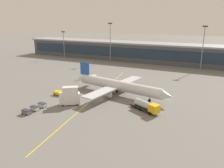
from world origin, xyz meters
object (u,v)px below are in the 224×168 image
object	(u,v)px
main_airliner	(118,85)
catering_lift	(70,96)
fuel_tanker	(146,106)
baggage_cart_2	(42,105)
pushback_tug	(59,93)
baggage_cart_0	(26,112)
baggage_cart_1	(35,108)

from	to	relation	value
main_airliner	catering_lift	world-z (taller)	main_airliner
fuel_tanker	baggage_cart_2	world-z (taller)	fuel_tanker
baggage_cart_2	pushback_tug	bearing A→B (deg)	103.39
main_airliner	baggage_cart_0	xyz separation A→B (m)	(-17.82, -28.88, -2.81)
fuel_tanker	catering_lift	world-z (taller)	catering_lift
pushback_tug	baggage_cart_0	xyz separation A→B (m)	(2.48, -18.52, -0.07)
main_airliner	fuel_tanker	size ratio (longest dim) A/B	3.95
baggage_cart_0	pushback_tug	bearing A→B (deg)	97.62
catering_lift	baggage_cart_2	bearing A→B (deg)	-140.21
fuel_tanker	baggage_cart_0	xyz separation A→B (m)	(-32.25, -17.92, -0.96)
baggage_cart_2	baggage_cart_1	bearing A→B (deg)	-93.67
main_airliner	baggage_cart_0	size ratio (longest dim) A/B	15.46
catering_lift	baggage_cart_0	world-z (taller)	catering_lift
fuel_tanker	baggage_cart_1	xyz separation A→B (m)	(-32.05, -14.73, -0.96)
main_airliner	catering_lift	distance (m)	19.65
baggage_cart_1	main_airliner	bearing A→B (deg)	55.56
main_airliner	baggage_cart_1	bearing A→B (deg)	-124.44
main_airliner	fuel_tanker	bearing A→B (deg)	-37.22
main_airliner	pushback_tug	xyz separation A→B (m)	(-20.30, -10.36, -2.74)
baggage_cart_0	main_airliner	bearing A→B (deg)	58.32
baggage_cart_1	baggage_cart_2	bearing A→B (deg)	86.33
fuel_tanker	baggage_cart_0	distance (m)	36.91
baggage_cart_1	baggage_cart_2	distance (m)	3.20
baggage_cart_0	fuel_tanker	bearing A→B (deg)	29.06
fuel_tanker	baggage_cart_2	distance (m)	33.88
fuel_tanker	baggage_cart_0	bearing A→B (deg)	-150.94
catering_lift	pushback_tug	distance (m)	11.94
main_airliner	baggage_cart_1	distance (m)	31.28
catering_lift	baggage_cart_2	distance (m)	9.40
fuel_tanker	baggage_cart_2	size ratio (longest dim) A/B	3.92
fuel_tanker	catering_lift	xyz separation A→B (m)	(-24.84, -5.70, 1.32)
baggage_cart_0	baggage_cart_1	distance (m)	3.20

